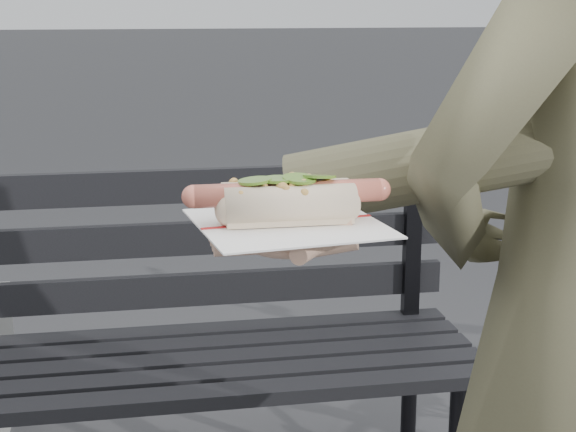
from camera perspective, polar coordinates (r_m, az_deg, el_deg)
name	(u,v)px	position (r m, az deg, el deg)	size (l,w,h in m)	color
park_bench	(139,331)	(2.06, -9.64, -7.37)	(1.50, 0.44, 0.88)	black
held_hotdog	(445,168)	(1.05, 10.14, 3.06)	(0.64, 0.31, 0.20)	brown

